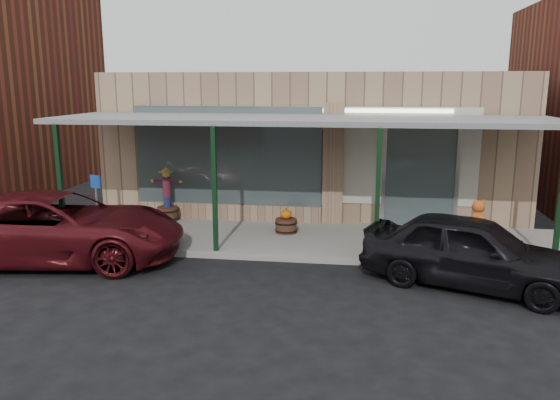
# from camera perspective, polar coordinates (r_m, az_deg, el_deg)

# --- Properties ---
(ground) EXTENTS (120.00, 120.00, 0.00)m
(ground) POSITION_cam_1_polar(r_m,az_deg,el_deg) (10.35, 0.06, -10.05)
(ground) COLOR black
(ground) RESTS_ON ground
(sidewalk) EXTENTS (40.00, 3.20, 0.15)m
(sidewalk) POSITION_cam_1_polar(r_m,az_deg,el_deg) (13.70, 2.20, -4.12)
(sidewalk) COLOR gray
(sidewalk) RESTS_ON ground
(storefront) EXTENTS (12.00, 6.25, 4.20)m
(storefront) POSITION_cam_1_polar(r_m,az_deg,el_deg) (17.80, 3.81, 6.23)
(storefront) COLOR tan
(storefront) RESTS_ON ground
(awning) EXTENTS (12.00, 3.00, 3.04)m
(awning) POSITION_cam_1_polar(r_m,az_deg,el_deg) (13.15, 2.28, 8.20)
(awning) COLOR slate
(awning) RESTS_ON ground
(block_buildings_near) EXTENTS (61.00, 8.00, 8.00)m
(block_buildings_near) POSITION_cam_1_polar(r_m,az_deg,el_deg) (18.70, 10.40, 11.49)
(block_buildings_near) COLOR brown
(block_buildings_near) RESTS_ON ground
(barrel_scarecrow) EXTENTS (0.91, 0.66, 1.50)m
(barrel_scarecrow) POSITION_cam_1_polar(r_m,az_deg,el_deg) (15.47, -11.68, -0.26)
(barrel_scarecrow) COLOR #553322
(barrel_scarecrow) RESTS_ON sidewalk
(barrel_pumpkin) EXTENTS (0.57, 0.57, 0.65)m
(barrel_pumpkin) POSITION_cam_1_polar(r_m,az_deg,el_deg) (13.95, 0.64, -2.52)
(barrel_pumpkin) COLOR #553322
(barrel_pumpkin) RESTS_ON sidewalk
(handicap_sign) EXTENTS (0.31, 0.13, 1.56)m
(handicap_sign) POSITION_cam_1_polar(r_m,az_deg,el_deg) (14.17, -18.63, 0.27)
(handicap_sign) COLOR gray
(handicap_sign) RESTS_ON sidewalk
(parked_sedan) EXTENTS (4.50, 3.08, 1.57)m
(parked_sedan) POSITION_cam_1_polar(r_m,az_deg,el_deg) (11.28, 19.35, -5.02)
(parked_sedan) COLOR black
(parked_sedan) RESTS_ON ground
(car_maroon) EXTENTS (5.84, 3.30, 1.54)m
(car_maroon) POSITION_cam_1_polar(r_m,az_deg,el_deg) (13.10, -22.29, -2.65)
(car_maroon) COLOR #531017
(car_maroon) RESTS_ON ground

